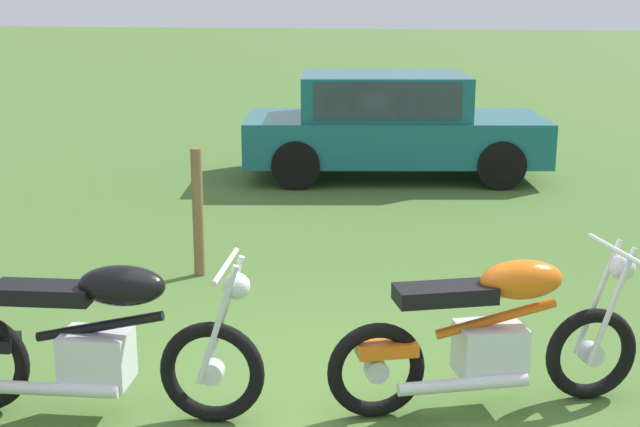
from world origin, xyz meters
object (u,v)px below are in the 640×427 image
motorcycle_black (96,341)px  fence_post_wooden (198,213)px  car_teal (390,120)px  motorcycle_orange (492,335)px

motorcycle_black → fence_post_wooden: bearing=90.7°
motorcycle_black → car_teal: 7.54m
car_teal → motorcycle_black: bearing=-107.4°
motorcycle_black → car_teal: bearing=77.8°
car_teal → fence_post_wooden: (-1.24, -4.73, -0.21)m
motorcycle_black → car_teal: (0.98, 7.47, 0.31)m
motorcycle_black → car_teal: car_teal is taller
motorcycle_orange → fence_post_wooden: (-2.58, 2.19, 0.11)m
motorcycle_black → motorcycle_orange: size_ratio=1.09×
motorcycle_black → motorcycle_orange: bearing=8.5°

